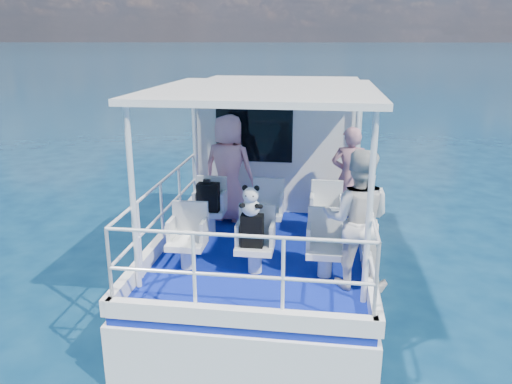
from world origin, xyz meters
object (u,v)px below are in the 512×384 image
passenger_port_fwd (229,169)px  panda (251,201)px  backpack_center (252,231)px  passenger_stbd_aft (357,220)px

passenger_port_fwd → panda: 2.09m
panda → backpack_center: bearing=64.8°
passenger_stbd_aft → backpack_center: 1.31m
passenger_port_fwd → backpack_center: bearing=121.0°
passenger_port_fwd → panda: (0.66, -1.98, 0.11)m
passenger_stbd_aft → panda: 1.30m
backpack_center → panda: panda is taller
passenger_port_fwd → passenger_stbd_aft: 2.86m
passenger_port_fwd → backpack_center: size_ratio=4.18×
passenger_port_fwd → panda: size_ratio=4.58×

